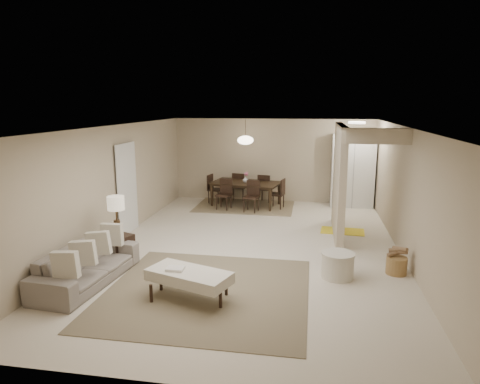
% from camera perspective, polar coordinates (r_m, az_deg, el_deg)
% --- Properties ---
extents(floor, '(9.00, 9.00, 0.00)m').
position_cam_1_polar(floor, '(8.97, 1.49, -7.48)').
color(floor, beige).
rests_on(floor, ground).
extents(ceiling, '(9.00, 9.00, 0.00)m').
position_cam_1_polar(ceiling, '(8.48, 1.58, 8.67)').
color(ceiling, white).
rests_on(ceiling, back_wall).
extents(back_wall, '(6.00, 0.00, 6.00)m').
position_cam_1_polar(back_wall, '(13.05, 4.36, 4.22)').
color(back_wall, '#BAAA8D').
rests_on(back_wall, floor).
extents(left_wall, '(0.00, 9.00, 9.00)m').
position_cam_1_polar(left_wall, '(9.53, -16.62, 0.95)').
color(left_wall, '#BAAA8D').
rests_on(left_wall, floor).
extents(right_wall, '(0.00, 9.00, 9.00)m').
position_cam_1_polar(right_wall, '(8.74, 21.39, -0.31)').
color(right_wall, '#BAAA8D').
rests_on(right_wall, floor).
extents(partition, '(0.15, 2.50, 2.50)m').
position_cam_1_polar(partition, '(9.80, 13.07, 1.43)').
color(partition, '#BAAA8D').
rests_on(partition, floor).
extents(doorway, '(0.04, 0.90, 2.04)m').
position_cam_1_polar(doorway, '(10.09, -14.90, 0.30)').
color(doorway, black).
rests_on(doorway, floor).
extents(pantry_cabinet, '(1.20, 0.55, 2.10)m').
position_cam_1_polar(pantry_cabinet, '(12.73, 14.79, 2.77)').
color(pantry_cabinet, silver).
rests_on(pantry_cabinet, floor).
extents(flush_light, '(0.44, 0.44, 0.05)m').
position_cam_1_polar(flush_light, '(11.65, 15.31, 8.91)').
color(flush_light, white).
rests_on(flush_light, ceiling).
extents(living_rug, '(3.20, 3.20, 0.01)m').
position_cam_1_polar(living_rug, '(7.04, -4.43, -13.06)').
color(living_rug, brown).
rests_on(living_rug, floor).
extents(sofa, '(2.17, 0.99, 0.61)m').
position_cam_1_polar(sofa, '(7.66, -19.74, -9.21)').
color(sofa, gray).
rests_on(sofa, floor).
extents(ottoman_bench, '(1.40, 0.97, 0.46)m').
position_cam_1_polar(ottoman_bench, '(6.68, -6.81, -11.13)').
color(ottoman_bench, silver).
rests_on(ottoman_bench, living_rug).
extents(side_table, '(0.59, 0.59, 0.50)m').
position_cam_1_polar(side_table, '(8.55, -15.90, -7.17)').
color(side_table, black).
rests_on(side_table, floor).
extents(table_lamp, '(0.32, 0.32, 0.76)m').
position_cam_1_polar(table_lamp, '(8.32, -16.21, -1.88)').
color(table_lamp, '#4B3520').
rests_on(table_lamp, side_table).
extents(round_pouf, '(0.57, 0.57, 0.44)m').
position_cam_1_polar(round_pouf, '(7.65, 12.88, -9.51)').
color(round_pouf, silver).
rests_on(round_pouf, floor).
extents(wicker_basket, '(0.45, 0.45, 0.31)m').
position_cam_1_polar(wicker_basket, '(8.12, 20.13, -9.19)').
color(wicker_basket, brown).
rests_on(wicker_basket, floor).
extents(dining_rug, '(2.80, 2.10, 0.01)m').
position_cam_1_polar(dining_rug, '(12.59, 0.71, -1.79)').
color(dining_rug, '#706345').
rests_on(dining_rug, floor).
extents(dining_table, '(2.15, 1.47, 0.69)m').
position_cam_1_polar(dining_table, '(12.51, 0.71, -0.27)').
color(dining_table, black).
rests_on(dining_table, dining_rug).
extents(dining_chairs, '(2.34, 1.87, 0.86)m').
position_cam_1_polar(dining_chairs, '(12.49, 0.71, 0.10)').
color(dining_chairs, black).
rests_on(dining_chairs, dining_rug).
extents(vase, '(0.20, 0.20, 0.17)m').
position_cam_1_polar(vase, '(12.43, 0.72, 1.67)').
color(vase, white).
rests_on(vase, dining_table).
extents(yellow_mat, '(1.03, 0.68, 0.01)m').
position_cam_1_polar(yellow_mat, '(10.38, 13.49, -5.08)').
color(yellow_mat, yellow).
rests_on(yellow_mat, floor).
extents(pendant_light, '(0.46, 0.46, 0.71)m').
position_cam_1_polar(pendant_light, '(12.28, 0.73, 6.93)').
color(pendant_light, '#4B3520').
rests_on(pendant_light, ceiling).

